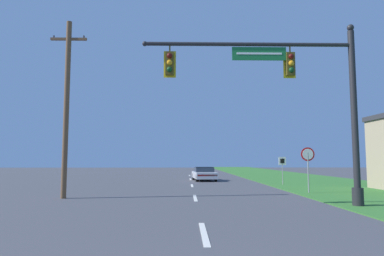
% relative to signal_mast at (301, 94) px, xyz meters
% --- Properties ---
extents(grass_verge_right, '(10.00, 110.00, 0.04)m').
position_rel_signal_mast_xyz_m(grass_verge_right, '(6.26, 19.14, -4.49)').
color(grass_verge_right, '#38752D').
rests_on(grass_verge_right, ground).
extents(road_center_line, '(0.16, 34.80, 0.01)m').
position_rel_signal_mast_xyz_m(road_center_line, '(-4.24, 11.14, -4.50)').
color(road_center_line, silver).
rests_on(road_center_line, ground).
extents(signal_mast, '(8.88, 0.47, 7.44)m').
position_rel_signal_mast_xyz_m(signal_mast, '(0.00, 0.00, 0.00)').
color(signal_mast, '#232326').
rests_on(signal_mast, grass_verge_right).
extents(car_ahead, '(2.15, 4.46, 1.19)m').
position_rel_signal_mast_xyz_m(car_ahead, '(-3.05, 17.16, -3.91)').
color(car_ahead, black).
rests_on(car_ahead, ground).
extents(stop_sign, '(0.76, 0.07, 2.50)m').
position_rel_signal_mast_xyz_m(stop_sign, '(2.11, 5.35, -2.65)').
color(stop_sign, gray).
rests_on(stop_sign, grass_verge_right).
extents(route_sign_post, '(0.55, 0.06, 2.03)m').
position_rel_signal_mast_xyz_m(route_sign_post, '(2.50, 11.80, -2.98)').
color(route_sign_post, gray).
rests_on(route_sign_post, grass_verge_right).
extents(utility_pole_near, '(1.80, 0.26, 8.80)m').
position_rel_signal_mast_xyz_m(utility_pole_near, '(-10.60, 3.14, 0.04)').
color(utility_pole_near, brown).
rests_on(utility_pole_near, ground).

